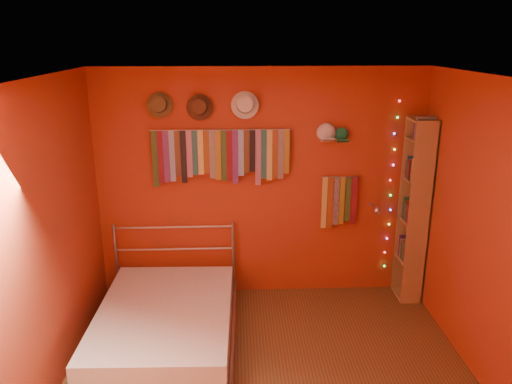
{
  "coord_description": "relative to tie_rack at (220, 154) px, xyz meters",
  "views": [
    {
      "loc": [
        -0.28,
        -3.39,
        2.78
      ],
      "look_at": [
        -0.09,
        0.9,
        1.44
      ],
      "focal_mm": 35.0,
      "sensor_mm": 36.0,
      "label": 1
    }
  ],
  "objects": [
    {
      "name": "back_wall",
      "position": [
        0.43,
        0.07,
        -0.37
      ],
      "size": [
        3.5,
        0.02,
        2.5
      ],
      "primitive_type": "cube",
      "color": "#8D3A16",
      "rests_on": "ground"
    },
    {
      "name": "right_wall",
      "position": [
        2.18,
        -1.68,
        -0.37
      ],
      "size": [
        0.02,
        3.5,
        2.5
      ],
      "primitive_type": "cube",
      "color": "#8D3A16",
      "rests_on": "ground"
    },
    {
      "name": "left_wall",
      "position": [
        -1.32,
        -1.68,
        -0.37
      ],
      "size": [
        0.02,
        3.5,
        2.5
      ],
      "primitive_type": "cube",
      "color": "#8D3A16",
      "rests_on": "ground"
    },
    {
      "name": "ceiling",
      "position": [
        0.43,
        -1.68,
        0.88
      ],
      "size": [
        3.5,
        3.5,
        0.02
      ],
      "primitive_type": "cube",
      "color": "white",
      "rests_on": "back_wall"
    },
    {
      "name": "tie_rack",
      "position": [
        0.0,
        0.0,
        0.0
      ],
      "size": [
        1.45,
        0.03,
        0.6
      ],
      "color": "#AAAAAE",
      "rests_on": "back_wall"
    },
    {
      "name": "small_tie_rack",
      "position": [
        1.27,
        0.0,
        -0.53
      ],
      "size": [
        0.4,
        0.03,
        0.6
      ],
      "color": "#AAAAAE",
      "rests_on": "back_wall"
    },
    {
      "name": "fedora_olive",
      "position": [
        -0.6,
        -0.03,
        0.52
      ],
      "size": [
        0.26,
        0.14,
        0.26
      ],
      "rotation": [
        1.36,
        0.0,
        0.0
      ],
      "color": "brown",
      "rests_on": "back_wall"
    },
    {
      "name": "fedora_brown",
      "position": [
        -0.2,
        -0.03,
        0.49
      ],
      "size": [
        0.26,
        0.14,
        0.26
      ],
      "rotation": [
        1.36,
        0.0,
        0.0
      ],
      "color": "#4C2C1B",
      "rests_on": "back_wall"
    },
    {
      "name": "fedora_white",
      "position": [
        0.26,
        -0.03,
        0.51
      ],
      "size": [
        0.28,
        0.15,
        0.28
      ],
      "rotation": [
        1.36,
        0.0,
        0.0
      ],
      "color": "silver",
      "rests_on": "back_wall"
    },
    {
      "name": "cap_white",
      "position": [
        1.1,
        0.01,
        0.21
      ],
      "size": [
        0.19,
        0.24,
        0.19
      ],
      "color": "silver",
      "rests_on": "back_wall"
    },
    {
      "name": "cap_green",
      "position": [
        1.26,
        0.01,
        0.19
      ],
      "size": [
        0.16,
        0.2,
        0.16
      ],
      "color": "#1C8044",
      "rests_on": "back_wall"
    },
    {
      "name": "fairy_lights",
      "position": [
        1.84,
        0.03,
        -0.4
      ],
      "size": [
        0.05,
        0.02,
        1.89
      ],
      "color": "#FF3333",
      "rests_on": "back_wall"
    },
    {
      "name": "reading_lamp",
      "position": [
        1.63,
        -0.17,
        -0.58
      ],
      "size": [
        0.07,
        0.31,
        0.09
      ],
      "color": "#AAAAAE",
      "rests_on": "back_wall"
    },
    {
      "name": "bookshelf",
      "position": [
        2.09,
        -0.15,
        -0.6
      ],
      "size": [
        0.25,
        0.34,
        2.0
      ],
      "color": "olive",
      "rests_on": "ground"
    },
    {
      "name": "bed",
      "position": [
        -0.52,
        -0.95,
        -1.41
      ],
      "size": [
        1.35,
        1.82,
        0.87
      ],
      "rotation": [
        0.0,
        0.0,
        -0.02
      ],
      "color": "#AAAAAE",
      "rests_on": "ground"
    }
  ]
}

